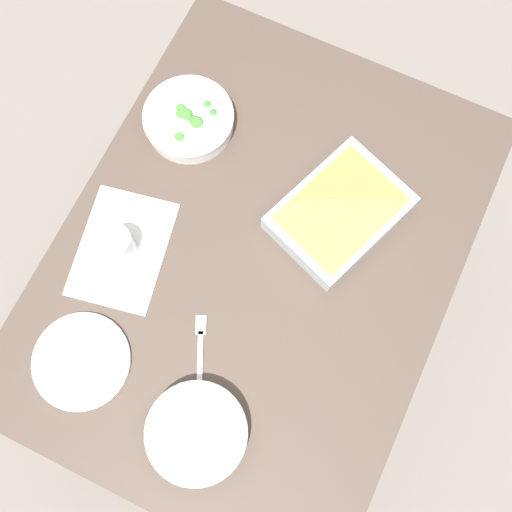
{
  "coord_description": "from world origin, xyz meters",
  "views": [
    {
      "loc": [
        -0.34,
        -0.16,
        2.09
      ],
      "look_at": [
        0.0,
        0.0,
        0.74
      ],
      "focal_mm": 42.05,
      "sensor_mm": 36.0,
      "label": 1
    }
  ],
  "objects": [
    {
      "name": "placemat",
      "position": [
        -0.12,
        0.29,
        0.74
      ],
      "size": [
        0.31,
        0.25,
        0.0
      ],
      "primitive_type": "cube",
      "rotation": [
        0.0,
        0.0,
        0.19
      ],
      "color": "silver",
      "rests_on": "dining_table"
    },
    {
      "name": "spoon_by_stew",
      "position": [
        -0.38,
        -0.03,
        0.74
      ],
      "size": [
        0.15,
        0.12,
        0.01
      ],
      "color": "silver",
      "rests_on": "dining_table"
    },
    {
      "name": "stew_bowl",
      "position": [
        -0.41,
        -0.06,
        0.77
      ],
      "size": [
        0.22,
        0.22,
        0.06
      ],
      "color": "white",
      "rests_on": "dining_table"
    },
    {
      "name": "side_plate",
      "position": [
        -0.39,
        0.25,
        0.75
      ],
      "size": [
        0.22,
        0.22,
        0.01
      ],
      "primitive_type": "cylinder",
      "color": "silver",
      "rests_on": "dining_table"
    },
    {
      "name": "baking_dish",
      "position": [
        0.17,
        -0.14,
        0.77
      ],
      "size": [
        0.36,
        0.31,
        0.06
      ],
      "color": "silver",
      "rests_on": "dining_table"
    },
    {
      "name": "broccoli_bowl",
      "position": [
        0.24,
        0.29,
        0.77
      ],
      "size": [
        0.22,
        0.22,
        0.06
      ],
      "color": "white",
      "rests_on": "dining_table"
    },
    {
      "name": "dining_table",
      "position": [
        0.0,
        0.0,
        0.65
      ],
      "size": [
        1.2,
        0.9,
        0.74
      ],
      "color": "#4C3D33",
      "rests_on": "ground_plane"
    },
    {
      "name": "ground_plane",
      "position": [
        0.0,
        0.0,
        0.0
      ],
      "size": [
        6.0,
        6.0,
        0.0
      ],
      "primitive_type": "plane",
      "color": "slate"
    },
    {
      "name": "drink_cup",
      "position": [
        -0.12,
        0.29,
        0.78
      ],
      "size": [
        0.07,
        0.07,
        0.08
      ],
      "color": "#B2BCC6",
      "rests_on": "dining_table"
    },
    {
      "name": "fork_on_table",
      "position": [
        -0.25,
        0.02,
        0.74
      ],
      "size": [
        0.17,
        0.09,
        0.01
      ],
      "color": "silver",
      "rests_on": "dining_table"
    }
  ]
}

